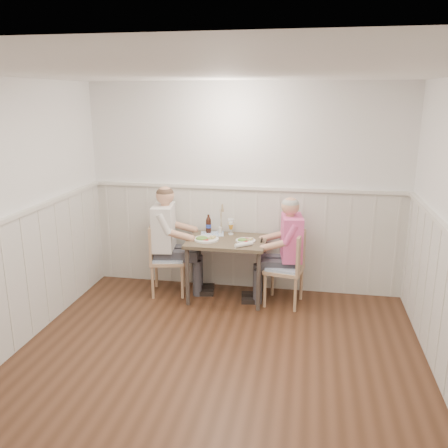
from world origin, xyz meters
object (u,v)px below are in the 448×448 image
object	(u,v)px
man_in_pink	(287,258)
chair_left	(164,256)
diner_cream	(168,248)
grass_vase	(220,220)
chair_right	(289,266)
beer_bottle	(209,225)
dining_table	(227,247)

from	to	relation	value
man_in_pink	chair_left	bearing A→B (deg)	-179.16
diner_cream	grass_vase	world-z (taller)	diner_cream
chair_right	diner_cream	world-z (taller)	diner_cream
man_in_pink	diner_cream	size ratio (longest dim) A/B	0.94
chair_left	beer_bottle	distance (m)	0.68
diner_cream	grass_vase	size ratio (longest dim) A/B	3.46
dining_table	man_in_pink	size ratio (longest dim) A/B	0.72
dining_table	man_in_pink	world-z (taller)	man_in_pink
chair_left	man_in_pink	xyz separation A→B (m)	(1.54, 0.02, 0.06)
man_in_pink	grass_vase	bearing A→B (deg)	166.00
beer_bottle	chair_left	bearing A→B (deg)	-155.47
dining_table	chair_left	size ratio (longest dim) A/B	1.05
diner_cream	dining_table	bearing A→B (deg)	-2.93
dining_table	chair_left	distance (m)	0.82
dining_table	diner_cream	size ratio (longest dim) A/B	0.68
man_in_pink	dining_table	bearing A→B (deg)	-177.95
man_in_pink	beer_bottle	xyz separation A→B (m)	(-1.01, 0.22, 0.30)
dining_table	chair_left	bearing A→B (deg)	179.74
chair_left	beer_bottle	size ratio (longest dim) A/B	3.77
chair_right	chair_left	xyz separation A→B (m)	(-1.56, 0.07, 0.00)
dining_table	beer_bottle	distance (m)	0.42
dining_table	grass_vase	world-z (taller)	grass_vase
chair_right	beer_bottle	bearing A→B (deg)	163.53
beer_bottle	man_in_pink	bearing A→B (deg)	-12.12
dining_table	chair_right	xyz separation A→B (m)	(0.75, -0.06, -0.16)
dining_table	grass_vase	bearing A→B (deg)	118.30
chair_right	chair_left	size ratio (longest dim) A/B	0.99
chair_left	diner_cream	xyz separation A→B (m)	(0.04, 0.04, 0.10)
chair_right	grass_vase	world-z (taller)	grass_vase
chair_left	man_in_pink	world-z (taller)	man_in_pink
dining_table	grass_vase	xyz separation A→B (m)	(-0.13, 0.24, 0.28)
chair_right	grass_vase	xyz separation A→B (m)	(-0.88, 0.30, 0.44)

